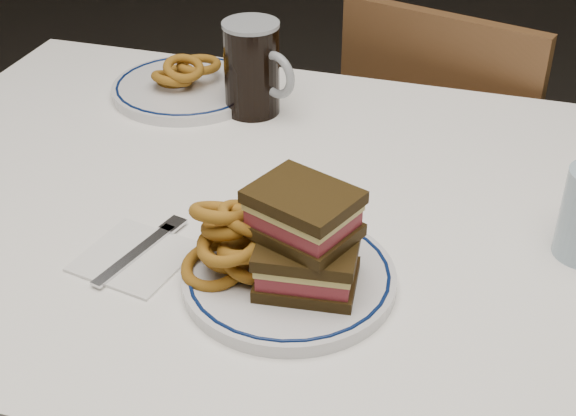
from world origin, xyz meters
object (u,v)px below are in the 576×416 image
(chair_far, at_px, (446,176))
(far_plate, at_px, (187,88))
(reuben_sandwich, at_px, (305,239))
(beer_mug, at_px, (253,68))
(main_plate, at_px, (289,277))

(chair_far, height_order, far_plate, chair_far)
(reuben_sandwich, bearing_deg, chair_far, 83.64)
(chair_far, bearing_deg, beer_mug, -127.86)
(main_plate, bearing_deg, chair_far, 82.11)
(reuben_sandwich, relative_size, beer_mug, 0.91)
(chair_far, xyz_separation_m, beer_mug, (-0.29, -0.38, 0.37))
(reuben_sandwich, xyz_separation_m, beer_mug, (-0.20, 0.42, 0.00))
(main_plate, distance_m, beer_mug, 0.45)
(main_plate, relative_size, far_plate, 0.99)
(main_plate, relative_size, reuben_sandwich, 1.81)
(main_plate, height_order, reuben_sandwich, reuben_sandwich)
(main_plate, bearing_deg, reuben_sandwich, -19.83)
(main_plate, distance_m, reuben_sandwich, 0.07)
(main_plate, bearing_deg, beer_mug, 114.10)
(chair_far, xyz_separation_m, far_plate, (-0.42, -0.34, 0.30))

